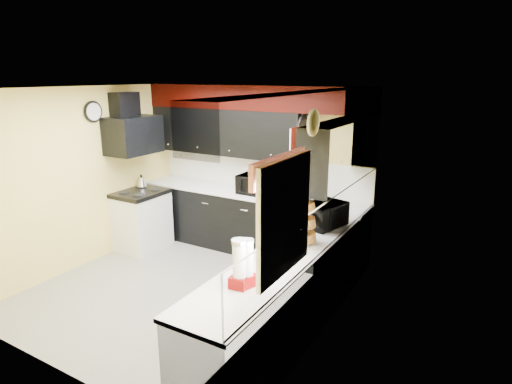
% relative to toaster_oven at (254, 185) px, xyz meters
% --- Properties ---
extents(ground, '(3.60, 3.60, 0.00)m').
position_rel_toaster_oven_xyz_m(ground, '(-0.12, -1.46, -1.08)').
color(ground, gray).
rests_on(ground, ground).
extents(wall_back, '(3.60, 0.06, 2.50)m').
position_rel_toaster_oven_xyz_m(wall_back, '(-0.12, 0.34, 0.17)').
color(wall_back, '#E0C666').
rests_on(wall_back, ground).
extents(wall_right, '(0.06, 3.60, 2.50)m').
position_rel_toaster_oven_xyz_m(wall_right, '(1.68, -1.46, 0.17)').
color(wall_right, '#E0C666').
rests_on(wall_right, ground).
extents(wall_left, '(0.06, 3.60, 2.50)m').
position_rel_toaster_oven_xyz_m(wall_left, '(-1.92, -1.46, 0.17)').
color(wall_left, '#E0C666').
rests_on(wall_left, ground).
extents(ceiling, '(3.60, 3.60, 0.06)m').
position_rel_toaster_oven_xyz_m(ceiling, '(-0.12, -1.46, 1.42)').
color(ceiling, white).
rests_on(ceiling, wall_back).
extents(cab_back, '(3.60, 0.60, 0.90)m').
position_rel_toaster_oven_xyz_m(cab_back, '(-0.12, 0.04, -0.63)').
color(cab_back, black).
rests_on(cab_back, ground).
extents(cab_right, '(0.60, 3.00, 0.90)m').
position_rel_toaster_oven_xyz_m(cab_right, '(1.38, -1.76, -0.63)').
color(cab_right, black).
rests_on(cab_right, ground).
extents(counter_back, '(3.62, 0.64, 0.04)m').
position_rel_toaster_oven_xyz_m(counter_back, '(-0.12, 0.04, -0.16)').
color(counter_back, white).
rests_on(counter_back, cab_back).
extents(counter_right, '(0.64, 3.02, 0.04)m').
position_rel_toaster_oven_xyz_m(counter_right, '(1.38, -1.76, -0.16)').
color(counter_right, white).
rests_on(counter_right, cab_right).
extents(splash_back, '(3.60, 0.02, 0.50)m').
position_rel_toaster_oven_xyz_m(splash_back, '(-0.12, 0.33, 0.11)').
color(splash_back, white).
rests_on(splash_back, counter_back).
extents(splash_right, '(0.02, 3.60, 0.50)m').
position_rel_toaster_oven_xyz_m(splash_right, '(1.67, -1.46, 0.11)').
color(splash_right, white).
rests_on(splash_right, counter_right).
extents(upper_back, '(2.60, 0.35, 0.70)m').
position_rel_toaster_oven_xyz_m(upper_back, '(-0.62, 0.17, 0.72)').
color(upper_back, black).
rests_on(upper_back, wall_back).
extents(upper_right, '(0.35, 1.80, 0.70)m').
position_rel_toaster_oven_xyz_m(upper_right, '(1.51, -0.56, 0.72)').
color(upper_right, black).
rests_on(upper_right, wall_right).
extents(soffit_back, '(3.60, 0.36, 0.35)m').
position_rel_toaster_oven_xyz_m(soffit_back, '(-0.12, 0.16, 1.25)').
color(soffit_back, black).
rests_on(soffit_back, wall_back).
extents(soffit_right, '(0.36, 3.24, 0.35)m').
position_rel_toaster_oven_xyz_m(soffit_right, '(1.50, -1.64, 1.25)').
color(soffit_right, black).
rests_on(soffit_right, wall_right).
extents(stove, '(0.60, 0.75, 0.86)m').
position_rel_toaster_oven_xyz_m(stove, '(-1.62, -0.71, -0.65)').
color(stove, white).
rests_on(stove, ground).
extents(cooktop, '(0.62, 0.77, 0.06)m').
position_rel_toaster_oven_xyz_m(cooktop, '(-1.62, -0.71, -0.19)').
color(cooktop, black).
rests_on(cooktop, stove).
extents(hood, '(0.50, 0.78, 0.55)m').
position_rel_toaster_oven_xyz_m(hood, '(-1.67, -0.71, 0.70)').
color(hood, black).
rests_on(hood, wall_left).
extents(hood_duct, '(0.24, 0.40, 0.40)m').
position_rel_toaster_oven_xyz_m(hood_duct, '(-1.80, -0.71, 1.12)').
color(hood_duct, black).
rests_on(hood_duct, wall_left).
extents(window, '(0.03, 0.86, 0.96)m').
position_rel_toaster_oven_xyz_m(window, '(1.67, -2.36, 0.47)').
color(window, white).
rests_on(window, wall_right).
extents(valance, '(0.04, 0.88, 0.20)m').
position_rel_toaster_oven_xyz_m(valance, '(1.61, -2.36, 0.87)').
color(valance, red).
rests_on(valance, wall_right).
extents(pan_top, '(0.03, 0.22, 0.40)m').
position_rel_toaster_oven_xyz_m(pan_top, '(0.70, 0.09, 0.92)').
color(pan_top, black).
rests_on(pan_top, upper_back).
extents(pan_mid, '(0.03, 0.28, 0.46)m').
position_rel_toaster_oven_xyz_m(pan_mid, '(0.70, -0.04, 0.67)').
color(pan_mid, black).
rests_on(pan_mid, upper_back).
extents(pan_low, '(0.03, 0.24, 0.42)m').
position_rel_toaster_oven_xyz_m(pan_low, '(0.70, 0.22, 0.64)').
color(pan_low, black).
rests_on(pan_low, upper_back).
extents(cut_board, '(0.03, 0.26, 0.35)m').
position_rel_toaster_oven_xyz_m(cut_board, '(0.71, -0.16, 0.72)').
color(cut_board, white).
rests_on(cut_board, upper_back).
extents(baskets, '(0.27, 0.27, 0.50)m').
position_rel_toaster_oven_xyz_m(baskets, '(1.40, -1.41, 0.10)').
color(baskets, brown).
rests_on(baskets, upper_right).
extents(clock, '(0.03, 0.30, 0.30)m').
position_rel_toaster_oven_xyz_m(clock, '(-1.89, -1.21, 1.07)').
color(clock, black).
rests_on(clock, wall_left).
extents(deco_plate, '(0.03, 0.24, 0.24)m').
position_rel_toaster_oven_xyz_m(deco_plate, '(1.65, -1.81, 1.17)').
color(deco_plate, white).
rests_on(deco_plate, wall_right).
extents(toaster_oven, '(0.48, 0.41, 0.28)m').
position_rel_toaster_oven_xyz_m(toaster_oven, '(0.00, 0.00, 0.00)').
color(toaster_oven, black).
rests_on(toaster_oven, counter_back).
extents(microwave, '(0.46, 0.58, 0.28)m').
position_rel_toaster_oven_xyz_m(microwave, '(1.42, -0.81, 0.00)').
color(microwave, black).
rests_on(microwave, counter_right).
extents(utensil_crock, '(0.14, 0.14, 0.14)m').
position_rel_toaster_oven_xyz_m(utensil_crock, '(0.69, 0.06, -0.07)').
color(utensil_crock, white).
rests_on(utensil_crock, counter_back).
extents(knife_block, '(0.10, 0.13, 0.19)m').
position_rel_toaster_oven_xyz_m(knife_block, '(0.98, 0.06, -0.04)').
color(knife_block, black).
rests_on(knife_block, counter_back).
extents(kettle, '(0.21, 0.21, 0.15)m').
position_rel_toaster_oven_xyz_m(kettle, '(-1.80, -0.49, -0.08)').
color(kettle, '#B1B0B5').
rests_on(kettle, cooktop).
extents(dispenser_a, '(0.16, 0.16, 0.40)m').
position_rel_toaster_oven_xyz_m(dispenser_a, '(1.35, -2.55, 0.06)').
color(dispenser_a, '#5C1000').
rests_on(dispenser_a, counter_right).
extents(dispenser_b, '(0.18, 0.18, 0.38)m').
position_rel_toaster_oven_xyz_m(dispenser_b, '(1.39, -2.49, 0.05)').
color(dispenser_b, '#64090A').
rests_on(dispenser_b, counter_right).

